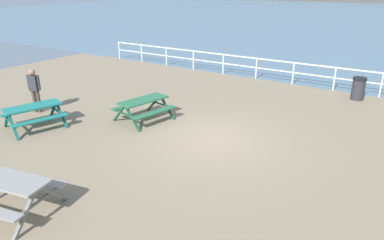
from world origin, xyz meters
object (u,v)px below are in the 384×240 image
(visitor, at_px, (34,88))
(litter_bin, at_px, (358,88))
(picnic_table_near_right, at_px, (144,105))
(picnic_table_far_left, at_px, (9,187))
(picnic_table_near_left, at_px, (33,111))

(visitor, distance_m, litter_bin, 12.96)
(picnic_table_near_right, bearing_deg, visitor, 122.79)
(picnic_table_far_left, bearing_deg, litter_bin, 56.97)
(picnic_table_near_left, distance_m, litter_bin, 12.69)
(picnic_table_near_right, relative_size, visitor, 1.24)
(picnic_table_near_left, distance_m, picnic_table_near_right, 3.67)
(picnic_table_far_left, distance_m, visitor, 6.58)
(picnic_table_near_left, xyz_separation_m, picnic_table_near_right, (2.64, 2.55, 0.00))
(picnic_table_near_right, relative_size, picnic_table_far_left, 0.99)
(picnic_table_near_right, bearing_deg, picnic_table_near_left, 145.27)
(picnic_table_near_right, height_order, visitor, visitor)
(picnic_table_near_right, xyz_separation_m, litter_bin, (5.97, 6.77, -0.10))
(picnic_table_near_right, bearing_deg, litter_bin, -30.15)
(picnic_table_near_left, xyz_separation_m, visitor, (-1.31, 0.99, 0.36))
(litter_bin, bearing_deg, visitor, -139.97)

